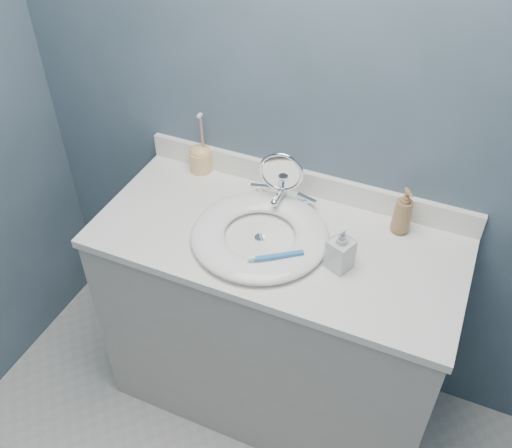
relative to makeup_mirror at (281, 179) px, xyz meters
The scene contains 12 objects.
back_wall 0.24m from the makeup_mirror, 68.08° to the left, with size 2.20×0.02×2.40m, color #3F555F.
vanity_cabinet 0.60m from the makeup_mirror, 71.17° to the right, with size 1.20×0.55×0.85m, color #BAB4AA.
countertop 0.21m from the makeup_mirror, 71.17° to the right, with size 1.22×0.57×0.03m, color white.
backsplash 0.15m from the makeup_mirror, 66.03° to the left, with size 1.22×0.02×0.09m, color white.
basin 0.21m from the makeup_mirror, 89.76° to the right, with size 0.45×0.45×0.04m, color white, non-canonical shape.
drain 0.21m from the makeup_mirror, 89.76° to the right, with size 0.04×0.04×0.01m, color silver.
faucet 0.10m from the makeup_mirror, 87.59° to the left, with size 0.25×0.13×0.07m.
makeup_mirror is the anchor object (origin of this frame).
soap_bottle_amber 0.41m from the makeup_mirror, ahead, with size 0.07×0.07×0.17m, color olive.
soap_bottle_clear 0.34m from the makeup_mirror, 35.46° to the right, with size 0.07×0.07×0.16m, color silver.
toothbrush_holder 0.37m from the makeup_mirror, 166.07° to the left, with size 0.09×0.09×0.24m.
toothbrush_lying 0.30m from the makeup_mirror, 70.40° to the right, with size 0.15×0.11×0.02m.
Camera 1 is at (0.49, -0.31, 2.14)m, focal length 40.00 mm.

